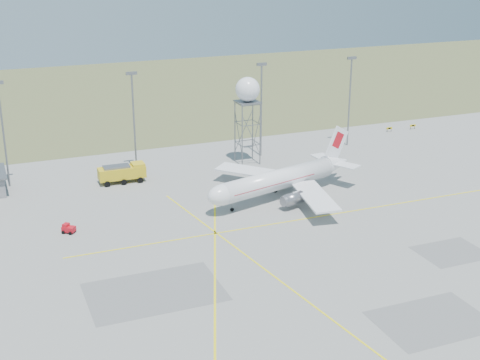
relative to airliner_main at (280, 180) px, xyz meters
name	(u,v)px	position (x,y,z in m)	size (l,w,h in m)	color
ground	(341,317)	(-10.66, -40.79, -3.48)	(400.00, 400.00, 0.00)	gray
grass_strip	(111,96)	(-10.66, 99.21, -3.47)	(400.00, 120.00, 0.03)	#505B32
mast_a	(2,126)	(-45.66, 25.21, 8.59)	(2.20, 0.50, 20.50)	slate
mast_b	(134,114)	(-20.66, 25.21, 8.59)	(2.20, 0.50, 20.50)	slate
mast_c	(261,102)	(7.34, 25.21, 8.59)	(2.20, 0.50, 20.50)	slate
mast_d	(350,94)	(29.34, 25.21, 8.59)	(2.20, 0.50, 20.50)	slate
taxi_sign_near	(389,128)	(44.94, 31.20, -2.59)	(1.60, 0.17, 1.20)	black
taxi_sign_far	(413,126)	(51.94, 31.20, -2.59)	(1.60, 0.17, 1.20)	black
airliner_main	(280,180)	(0.00, 0.00, 0.00)	(32.94, 31.27, 11.36)	white
radar_tower	(248,116)	(2.63, 21.58, 6.87)	(5.10, 5.10, 18.45)	slate
fire_truck	(123,174)	(-24.72, 19.21, -1.73)	(9.15, 3.75, 3.64)	gold
baggage_tug	(69,229)	(-38.42, -1.62, -2.89)	(2.44, 2.41, 1.56)	red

